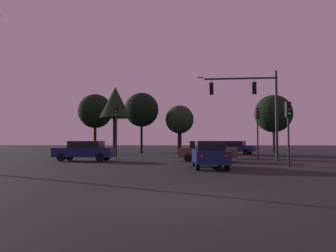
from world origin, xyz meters
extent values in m
plane|color=black|center=(0.00, 24.50, 0.00)|extent=(168.00, 168.00, 0.00)
cylinder|color=#232326|center=(6.55, 15.87, 3.37)|extent=(0.20, 0.20, 6.74)
cylinder|color=#232326|center=(3.90, 15.98, 6.22)|extent=(5.29, 0.35, 0.14)
ellipsoid|color=#F4EACC|center=(0.96, 16.09, 6.37)|extent=(0.56, 0.28, 0.16)
cylinder|color=#232326|center=(4.96, 15.94, 6.07)|extent=(0.05, 0.05, 0.30)
cube|color=black|center=(4.96, 15.94, 5.46)|extent=(0.31, 0.25, 0.90)
sphere|color=red|center=(4.97, 16.08, 5.74)|extent=(0.18, 0.18, 0.18)
sphere|color=#56380C|center=(4.97, 16.08, 5.46)|extent=(0.18, 0.18, 0.18)
sphere|color=#0C4219|center=(4.97, 16.08, 5.18)|extent=(0.18, 0.18, 0.18)
cylinder|color=#232326|center=(1.79, 16.06, 6.07)|extent=(0.05, 0.05, 0.29)
cube|color=black|center=(1.79, 16.06, 5.48)|extent=(0.31, 0.25, 0.90)
sphere|color=red|center=(1.79, 16.20, 5.76)|extent=(0.18, 0.18, 0.18)
sphere|color=#56380C|center=(1.79, 16.20, 5.48)|extent=(0.18, 0.18, 0.18)
sphere|color=#0C4219|center=(1.79, 16.20, 5.20)|extent=(0.18, 0.18, 0.18)
cylinder|color=#232326|center=(5.96, 11.16, 1.47)|extent=(0.12, 0.12, 2.95)
cube|color=black|center=(5.96, 11.16, 3.40)|extent=(0.35, 0.30, 0.90)
sphere|color=#4C0A0A|center=(6.00, 11.03, 3.68)|extent=(0.18, 0.18, 0.18)
sphere|color=#56380C|center=(6.00, 11.03, 3.40)|extent=(0.18, 0.18, 0.18)
sphere|color=#1EE04C|center=(6.00, 11.03, 3.12)|extent=(0.18, 0.18, 0.18)
cylinder|color=#232326|center=(5.86, 19.23, 1.70)|extent=(0.12, 0.12, 3.39)
cube|color=black|center=(5.86, 19.23, 3.84)|extent=(0.35, 0.30, 0.90)
sphere|color=red|center=(5.89, 19.09, 4.12)|extent=(0.18, 0.18, 0.18)
sphere|color=#56380C|center=(5.89, 19.09, 3.84)|extent=(0.18, 0.18, 0.18)
sphere|color=#0C4219|center=(5.89, 19.09, 3.56)|extent=(0.18, 0.18, 0.18)
cylinder|color=#232326|center=(-5.97, 18.30, 1.78)|extent=(0.12, 0.12, 3.57)
cube|color=black|center=(-5.97, 18.30, 4.02)|extent=(0.31, 0.25, 0.90)
sphere|color=#4C0A0A|center=(-5.98, 18.16, 4.30)|extent=(0.18, 0.18, 0.18)
sphere|color=#56380C|center=(-5.98, 18.16, 4.02)|extent=(0.18, 0.18, 0.18)
sphere|color=#1EE04C|center=(-5.98, 18.16, 3.74)|extent=(0.18, 0.18, 0.18)
cube|color=#0F1947|center=(1.20, 9.75, 0.66)|extent=(1.89, 4.16, 0.68)
cube|color=black|center=(1.21, 9.60, 1.26)|extent=(1.57, 2.27, 0.52)
cylinder|color=black|center=(0.38, 11.07, 0.32)|extent=(0.23, 0.65, 0.64)
cylinder|color=black|center=(1.89, 11.14, 0.32)|extent=(0.23, 0.65, 0.64)
cylinder|color=black|center=(0.50, 8.37, 0.32)|extent=(0.23, 0.65, 0.64)
cylinder|color=black|center=(2.01, 8.44, 0.32)|extent=(0.23, 0.65, 0.64)
sphere|color=red|center=(0.69, 7.68, 0.76)|extent=(0.14, 0.14, 0.14)
sphere|color=red|center=(1.89, 7.73, 0.76)|extent=(0.14, 0.14, 0.14)
cube|color=#0F1947|center=(-7.85, 15.68, 0.66)|extent=(4.54, 1.90, 0.68)
cube|color=black|center=(-7.70, 15.67, 1.26)|extent=(2.47, 1.59, 0.52)
cylinder|color=black|center=(-9.35, 14.96, 0.32)|extent=(0.65, 0.22, 0.64)
cylinder|color=black|center=(-9.30, 16.51, 0.32)|extent=(0.65, 0.22, 0.64)
cylinder|color=black|center=(-6.40, 14.85, 0.32)|extent=(0.65, 0.22, 0.64)
cylinder|color=black|center=(-6.34, 16.40, 0.32)|extent=(0.65, 0.22, 0.64)
sphere|color=red|center=(-5.62, 14.99, 0.76)|extent=(0.14, 0.14, 0.14)
sphere|color=red|center=(-5.58, 16.21, 0.76)|extent=(0.14, 0.14, 0.14)
cube|color=#473828|center=(1.47, 15.79, 0.66)|extent=(4.37, 2.06, 0.68)
cube|color=black|center=(1.33, 15.80, 1.26)|extent=(2.40, 1.67, 0.52)
cylinder|color=black|center=(2.93, 16.45, 0.32)|extent=(0.65, 0.25, 0.64)
cylinder|color=black|center=(2.81, 14.92, 0.32)|extent=(0.65, 0.25, 0.64)
cylinder|color=black|center=(0.14, 16.67, 0.32)|extent=(0.65, 0.25, 0.64)
cylinder|color=black|center=(0.02, 15.13, 0.32)|extent=(0.65, 0.25, 0.64)
sphere|color=red|center=(-0.61, 16.56, 0.76)|extent=(0.14, 0.14, 0.14)
sphere|color=red|center=(-0.70, 15.35, 0.76)|extent=(0.14, 0.14, 0.14)
cube|color=#0F1947|center=(5.48, 29.69, 0.66)|extent=(4.74, 3.50, 0.68)
cube|color=black|center=(5.34, 29.75, 1.26)|extent=(2.81, 2.43, 0.52)
cylinder|color=black|center=(7.13, 29.83, 0.32)|extent=(0.67, 0.45, 0.64)
cylinder|color=black|center=(6.44, 28.34, 0.32)|extent=(0.67, 0.45, 0.64)
cylinder|color=black|center=(4.51, 31.03, 0.32)|extent=(0.67, 0.45, 0.64)
cylinder|color=black|center=(3.82, 29.54, 0.32)|extent=(0.67, 0.45, 0.64)
sphere|color=red|center=(3.75, 31.19, 0.76)|extent=(0.14, 0.14, 0.14)
sphere|color=red|center=(3.21, 30.01, 0.76)|extent=(0.14, 0.14, 0.14)
cylinder|color=black|center=(-8.00, 26.52, 2.03)|extent=(0.47, 0.47, 4.07)
cone|color=black|center=(-8.00, 26.52, 5.78)|extent=(3.40, 3.40, 3.43)
cylinder|color=black|center=(-13.84, 38.85, 2.10)|extent=(0.41, 0.41, 4.20)
sphere|color=black|center=(-13.84, 38.85, 5.97)|extent=(5.07, 5.07, 5.07)
cylinder|color=black|center=(-5.86, 31.92, 1.98)|extent=(0.29, 0.29, 3.96)
sphere|color=black|center=(-5.86, 31.92, 5.46)|extent=(4.29, 4.29, 4.29)
cylinder|color=black|center=(11.06, 34.20, 1.68)|extent=(0.29, 0.29, 3.37)
sphere|color=black|center=(11.06, 34.20, 5.07)|extent=(4.87, 4.87, 4.87)
cylinder|color=black|center=(-1.11, 33.30, 1.51)|extent=(0.51, 0.51, 3.02)
sphere|color=black|center=(-1.11, 33.30, 4.30)|extent=(3.66, 3.66, 3.66)
camera|label=1|loc=(0.05, -8.44, 1.51)|focal=34.62mm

